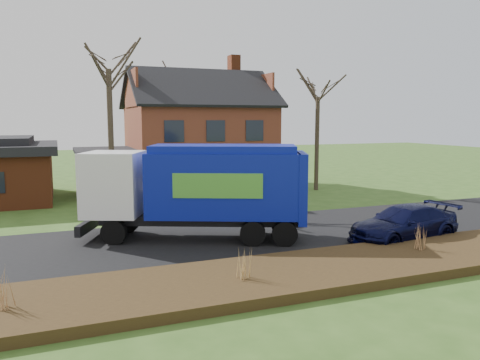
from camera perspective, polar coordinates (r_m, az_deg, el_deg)
name	(u,v)px	position (r m, az deg, el deg)	size (l,w,h in m)	color
ground	(249,236)	(19.18, 1.10, -6.78)	(120.00, 120.00, 0.00)	#31521B
road	(249,235)	(19.18, 1.10, -6.75)	(80.00, 7.00, 0.02)	black
mulch_verge	(316,271)	(14.58, 9.22, -10.88)	(80.00, 3.50, 0.30)	black
main_house	(192,129)	(32.27, -5.92, 6.17)	(12.95, 8.95, 9.26)	beige
garbage_truck	(200,185)	(18.29, -4.87, -0.66)	(8.88, 5.57, 3.72)	black
silver_sedan	(198,199)	(23.33, -5.20, -2.36)	(1.60, 4.60, 1.52)	#A5A7AD
navy_wagon	(404,224)	(19.28, 19.35, -5.04)	(1.93, 4.74, 1.38)	black
tree_front_west	(108,48)	(26.86, -15.83, 15.19)	(3.46, 3.46, 10.27)	#3C3024
tree_front_east	(318,81)	(31.58, 9.52, 11.78)	(3.17, 3.17, 8.81)	#392F22
tree_back	(180,72)	(40.18, -7.36, 12.87)	(3.25, 3.25, 10.29)	#402F26
grass_clump_west	(1,290)	(12.46, -27.16, -11.80)	(0.36, 0.30, 0.95)	#AC7C4C
grass_clump_mid	(244,264)	(13.14, 0.47, -10.21)	(0.30, 0.25, 0.85)	tan
grass_clump_east	(419,237)	(17.17, 21.00, -6.54)	(0.33, 0.27, 0.82)	#A27347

